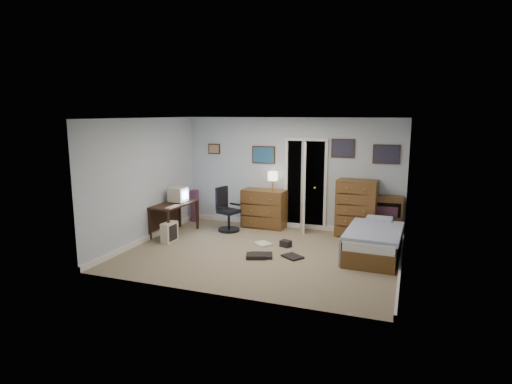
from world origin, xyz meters
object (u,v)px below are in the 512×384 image
low_dresser (264,208)px  bed (374,241)px  computer_desk (171,210)px  office_chair (227,214)px  tall_dresser (357,208)px

low_dresser → bed: size_ratio=0.55×
computer_desk → office_chair: bearing=34.7°
tall_dresser → bed: bearing=-64.9°
office_chair → tall_dresser: size_ratio=0.81×
computer_desk → tall_dresser: (3.80, 1.18, 0.09)m
low_dresser → tall_dresser: bearing=1.8°
office_chair → low_dresser: office_chair is taller
tall_dresser → bed: size_ratio=0.67×
computer_desk → tall_dresser: tall_dresser is taller
tall_dresser → bed: 1.33m
low_dresser → tall_dresser: size_ratio=0.81×
office_chair → bed: office_chair is taller
low_dresser → computer_desk: bearing=-142.6°
computer_desk → low_dresser: 2.10m
computer_desk → low_dresser: (1.72, 1.20, -0.08)m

